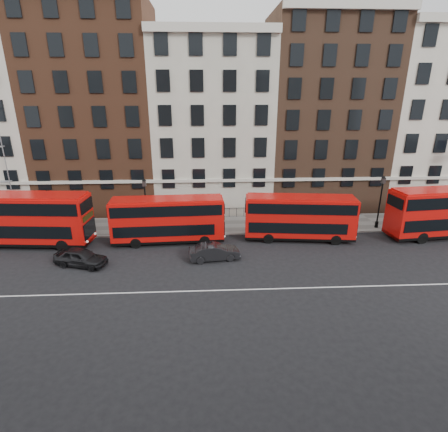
{
  "coord_description": "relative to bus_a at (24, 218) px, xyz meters",
  "views": [
    {
      "loc": [
        -0.83,
        -23.15,
        13.07
      ],
      "look_at": [
        0.63,
        5.0,
        3.0
      ],
      "focal_mm": 28.0,
      "sensor_mm": 36.0,
      "label": 1
    }
  ],
  "objects": [
    {
      "name": "car_front",
      "position": [
        16.63,
        -3.75,
        -1.87
      ],
      "size": [
        4.33,
        1.99,
        1.38
      ],
      "primitive_type": "imported",
      "rotation": [
        0.0,
        0.0,
        1.7
      ],
      "color": "black",
      "rests_on": "ground"
    },
    {
      "name": "iron_railings",
      "position": [
        16.89,
        6.16,
        -1.9
      ],
      "size": [
        6.6,
        0.06,
        1.0
      ],
      "primitive_type": null,
      "color": "black",
      "rests_on": "pavement"
    },
    {
      "name": "ground",
      "position": [
        16.89,
        -6.54,
        -2.55
      ],
      "size": [
        120.0,
        120.0,
        0.0
      ],
      "primitive_type": "plane",
      "color": "black",
      "rests_on": "ground"
    },
    {
      "name": "bus_a",
      "position": [
        0.0,
        0.0,
        0.0
      ],
      "size": [
        11.52,
        3.66,
        4.76
      ],
      "rotation": [
        0.0,
        0.0,
        -0.08
      ],
      "color": "red",
      "rests_on": "ground"
    },
    {
      "name": "car_rear",
      "position": [
        6.03,
        -4.27,
        -1.84
      ],
      "size": [
        4.5,
        2.81,
        1.43
      ],
      "primitive_type": "imported",
      "rotation": [
        0.0,
        0.0,
        1.28
      ],
      "color": "black",
      "rests_on": "ground"
    },
    {
      "name": "pavement",
      "position": [
        16.89,
        3.96,
        -2.48
      ],
      "size": [
        80.0,
        5.0,
        0.15
      ],
      "primitive_type": "cube",
      "color": "slate",
      "rests_on": "ground"
    },
    {
      "name": "lamp_post_left",
      "position": [
        10.25,
        2.34,
        0.53
      ],
      "size": [
        0.44,
        0.44,
        5.33
      ],
      "color": "black",
      "rests_on": "pavement"
    },
    {
      "name": "bus_c",
      "position": [
        24.51,
        0.0,
        -0.31
      ],
      "size": [
        10.15,
        3.46,
        4.18
      ],
      "rotation": [
        0.0,
        0.0,
        -0.11
      ],
      "color": "red",
      "rests_on": "ground"
    },
    {
      "name": "kerb",
      "position": [
        16.89,
        1.46,
        -2.47
      ],
      "size": [
        80.0,
        0.3,
        0.16
      ],
      "primitive_type": "cube",
      "color": "gray",
      "rests_on": "ground"
    },
    {
      "name": "bus_b",
      "position": [
        12.51,
        -0.0,
        -0.3
      ],
      "size": [
        10.12,
        2.87,
        4.21
      ],
      "rotation": [
        0.0,
        0.0,
        0.04
      ],
      "color": "red",
      "rests_on": "ground"
    },
    {
      "name": "building_terrace",
      "position": [
        16.58,
        11.34,
        7.69
      ],
      "size": [
        64.0,
        11.95,
        22.0
      ],
      "color": "#B5AD9D",
      "rests_on": "ground"
    },
    {
      "name": "road_centre_line",
      "position": [
        16.89,
        -8.54,
        -2.55
      ],
      "size": [
        70.0,
        0.12,
        0.01
      ],
      "primitive_type": "cube",
      "color": "white",
      "rests_on": "ground"
    },
    {
      "name": "lamp_post_right",
      "position": [
        33.1,
        2.25,
        0.53
      ],
      "size": [
        0.44,
        0.44,
        5.33
      ],
      "color": "black",
      "rests_on": "pavement"
    },
    {
      "name": "bus_d",
      "position": [
        38.56,
        -0.01,
        -0.02
      ],
      "size": [
        11.45,
        3.79,
        4.73
      ],
      "rotation": [
        0.0,
        0.0,
        0.1
      ],
      "color": "red",
      "rests_on": "ground"
    }
  ]
}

